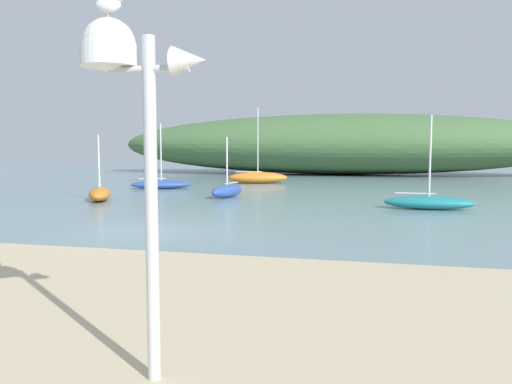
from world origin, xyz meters
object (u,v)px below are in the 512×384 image
Objects in this scene: sailboat_outer_mooring at (100,194)px; sailboat_far_right at (258,177)px; mast_structure at (125,82)px; sailboat_by_sandbar at (429,202)px; sailboat_centre_water at (161,184)px; sailboat_far_left at (227,191)px; seagull_on_radar at (110,3)px.

sailboat_outer_mooring is 0.59× the size of sailboat_far_right.
sailboat_far_right is at bearing 100.98° from mast_structure.
sailboat_centre_water reaches higher than sailboat_by_sandbar.
sailboat_by_sandbar is 14.33m from sailboat_outer_mooring.
sailboat_centre_water reaches higher than sailboat_far_left.
sailboat_far_left is (-4.76, 18.84, -2.65)m from mast_structure.
seagull_on_radar is 29.52m from sailboat_far_right.
seagull_on_radar is 0.09× the size of sailboat_by_sandbar.
sailboat_by_sandbar is (4.44, 16.17, -3.41)m from seagull_on_radar.
sailboat_by_sandbar is 15.86m from sailboat_centre_water.
sailboat_by_sandbar is 9.45m from sailboat_far_left.
seagull_on_radar reaches higher than mast_structure.
sailboat_outer_mooring is 0.79× the size of sailboat_centre_water.
sailboat_far_right is at bearing 53.03° from sailboat_centre_water.
sailboat_centre_water is 7.42m from sailboat_far_right.
sailboat_far_left is 6.67m from sailboat_centre_water.
seagull_on_radar is at bearing -105.36° from sailboat_by_sandbar.
sailboat_centre_water reaches higher than mast_structure.
mast_structure reaches higher than sailboat_far_left.
sailboat_by_sandbar reaches higher than sailboat_outer_mooring.
sailboat_by_sandbar is at bearing -16.38° from sailboat_far_left.
sailboat_far_left is at bearing 163.62° from sailboat_by_sandbar.
sailboat_far_right reaches higher than seagull_on_radar.
sailboat_centre_water reaches higher than sailboat_outer_mooring.
sailboat_centre_water is (-5.29, 4.06, -0.06)m from sailboat_far_left.
sailboat_far_left is at bearing 103.79° from seagull_on_radar.
sailboat_by_sandbar is at bearing 0.29° from sailboat_outer_mooring.
sailboat_by_sandbar is 0.71× the size of sailboat_far_right.
mast_structure is 19.61m from sailboat_far_left.
sailboat_far_right is (4.46, 5.93, 0.13)m from sailboat_centre_water.
sailboat_far_right reaches higher than sailboat_far_left.
sailboat_far_left is (5.27, 2.74, 0.02)m from sailboat_outer_mooring.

